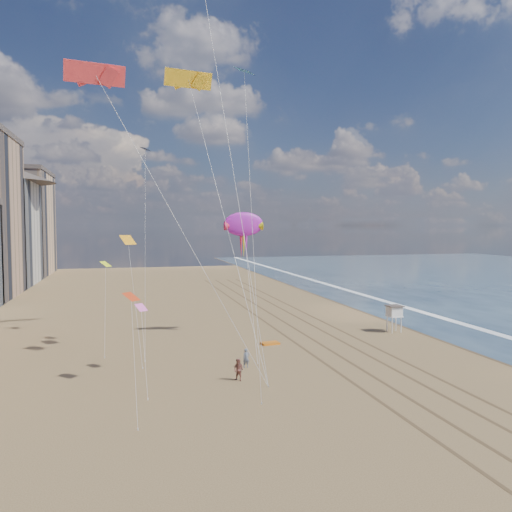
% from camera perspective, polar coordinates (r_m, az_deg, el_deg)
% --- Properties ---
extents(ground, '(260.00, 260.00, 0.00)m').
position_cam_1_polar(ground, '(33.50, 22.14, -19.05)').
color(ground, brown).
rests_on(ground, ground).
extents(wet_sand, '(260.00, 260.00, 0.00)m').
position_cam_1_polar(wet_sand, '(75.96, 15.56, -6.25)').
color(wet_sand, '#42301E').
rests_on(wet_sand, ground).
extents(foam, '(260.00, 260.00, 0.00)m').
position_cam_1_polar(foam, '(78.13, 18.24, -6.03)').
color(foam, white).
rests_on(foam, ground).
extents(tracks, '(7.68, 120.00, 0.01)m').
position_cam_1_polar(tracks, '(60.04, 6.63, -8.73)').
color(tracks, brown).
rests_on(tracks, ground).
extents(lifeguard_stand, '(1.77, 1.77, 3.19)m').
position_cam_1_polar(lifeguard_stand, '(62.00, 15.52, -6.14)').
color(lifeguard_stand, white).
rests_on(lifeguard_stand, ground).
extents(grounded_kite, '(2.02, 1.43, 0.21)m').
position_cam_1_polar(grounded_kite, '(54.20, 1.62, -9.94)').
color(grounded_kite, orange).
rests_on(grounded_kite, ground).
extents(show_kite, '(4.55, 6.56, 16.98)m').
position_cam_1_polar(show_kite, '(57.19, -1.43, 3.61)').
color(show_kite, '#AE1BB5').
rests_on(show_kite, ground).
extents(kite_flyer_a, '(0.66, 0.47, 1.70)m').
position_cam_1_polar(kite_flyer_a, '(45.55, -1.13, -11.58)').
color(kite_flyer_a, slate).
rests_on(kite_flyer_a, ground).
extents(kite_flyer_b, '(1.13, 1.11, 1.83)m').
position_cam_1_polar(kite_flyer_b, '(41.83, -2.01, -12.87)').
color(kite_flyer_b, brown).
rests_on(kite_flyer_b, ground).
extents(parafoils, '(14.26, 17.61, 18.59)m').
position_cam_1_polar(parafoils, '(53.09, -9.70, 26.25)').
color(parafoils, black).
rests_on(parafoils, ground).
extents(small_kites, '(13.96, 17.08, 20.79)m').
position_cam_1_polar(small_kites, '(47.71, -11.18, 6.04)').
color(small_kites, black).
rests_on(small_kites, ground).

